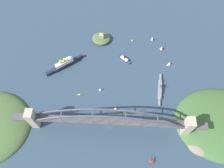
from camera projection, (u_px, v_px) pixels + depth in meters
ground_plane at (109, 127)px, 359.57m from camera, size 1400.00×1400.00×0.00m
harbor_arch_bridge at (109, 121)px, 335.40m from camera, size 303.70×15.26×63.10m
headland_east_shore at (222, 125)px, 361.52m from camera, size 163.55×134.02×31.96m
ocean_liner at (64, 64)px, 415.60m from camera, size 66.35×52.38×21.71m
naval_cruiser at (160, 89)px, 392.49m from camera, size 9.61×65.52×16.42m
harbor_ferry_steamer at (124, 59)px, 426.31m from camera, size 26.13×22.24×8.21m
fort_island_mid_harbor at (101, 38)px, 449.84m from camera, size 37.77×34.99×17.66m
seaplane_taxiing_near_bridge at (152, 161)px, 331.05m from camera, size 7.51×10.61×4.97m
small_boat_0 at (162, 48)px, 436.96m from camera, size 8.69×8.32×11.04m
small_boat_1 at (132, 41)px, 452.35m from camera, size 7.51×8.49×2.22m
small_boat_2 at (152, 39)px, 449.54m from camera, size 9.35×5.89×10.64m
small_boat_3 at (116, 108)px, 372.51m from camera, size 9.26×5.27×8.38m
small_boat_4 at (100, 89)px, 390.88m from camera, size 7.57×6.27×8.40m
small_boat_5 at (169, 63)px, 419.15m from camera, size 8.28×7.30×8.85m
small_boat_6 at (79, 95)px, 389.16m from camera, size 12.50×4.80×1.83m
small_boat_7 at (124, 113)px, 371.16m from camera, size 8.81×5.23×2.47m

